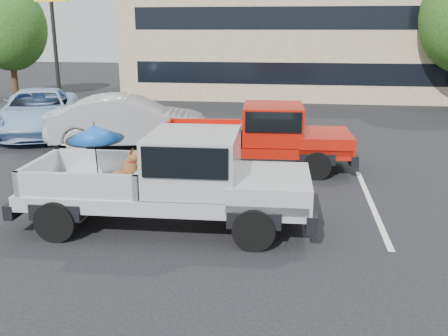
{
  "coord_description": "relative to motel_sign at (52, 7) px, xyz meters",
  "views": [
    {
      "loc": [
        1.19,
        -8.81,
        3.79
      ],
      "look_at": [
        -0.01,
        -0.13,
        1.3
      ],
      "focal_mm": 40.0,
      "sensor_mm": 36.0,
      "label": 1
    }
  ],
  "objects": [
    {
      "name": "ground",
      "position": [
        10.0,
        -14.0,
        -4.65
      ],
      "size": [
        90.0,
        90.0,
        0.0
      ],
      "primitive_type": "plane",
      "color": "black",
      "rests_on": "ground"
    },
    {
      "name": "stripe_left",
      "position": [
        7.0,
        -12.0,
        -4.65
      ],
      "size": [
        0.12,
        5.0,
        0.01
      ],
      "primitive_type": "cube",
      "color": "silver",
      "rests_on": "ground"
    },
    {
      "name": "stripe_right",
      "position": [
        13.0,
        -12.0,
        -4.65
      ],
      "size": [
        0.12,
        5.0,
        0.01
      ],
      "primitive_type": "cube",
      "color": "silver",
      "rests_on": "ground"
    },
    {
      "name": "motel_building",
      "position": [
        12.0,
        6.99,
        -1.45
      ],
      "size": [
        20.4,
        8.4,
        6.3
      ],
      "color": "tan",
      "rests_on": "ground"
    },
    {
      "name": "motel_sign",
      "position": [
        0.0,
        0.0,
        0.0
      ],
      "size": [
        1.6,
        0.22,
        6.0
      ],
      "color": "black",
      "rests_on": "ground"
    },
    {
      "name": "tree_left",
      "position": [
        -4.0,
        3.0,
        -0.92
      ],
      "size": [
        3.96,
        3.96,
        6.02
      ],
      "color": "#332114",
      "rests_on": "ground"
    },
    {
      "name": "tree_back",
      "position": [
        16.0,
        10.0,
        -0.24
      ],
      "size": [
        4.68,
        4.68,
        7.11
      ],
      "color": "#332114",
      "rests_on": "ground"
    },
    {
      "name": "silver_pickup",
      "position": [
        9.13,
        -13.85,
        -3.6
      ],
      "size": [
        5.75,
        2.25,
        2.06
      ],
      "rotation": [
        0.0,
        0.0,
        0.03
      ],
      "color": "black",
      "rests_on": "ground"
    },
    {
      "name": "red_pickup",
      "position": [
        10.52,
        -9.48,
        -3.68
      ],
      "size": [
        5.49,
        2.22,
        1.78
      ],
      "rotation": [
        0.0,
        0.0,
        0.05
      ],
      "color": "black",
      "rests_on": "ground"
    },
    {
      "name": "silver_sedan",
      "position": [
        5.96,
        -7.44,
        -3.81
      ],
      "size": [
        5.34,
        2.77,
        1.67
      ],
      "primitive_type": "imported",
      "rotation": [
        0.0,
        0.0,
        1.78
      ],
      "color": "#ACAFB3",
      "rests_on": "ground"
    },
    {
      "name": "blue_suv",
      "position": [
        2.0,
        -5.83,
        -3.85
      ],
      "size": [
        4.57,
        6.31,
        1.59
      ],
      "primitive_type": "imported",
      "rotation": [
        0.0,
        0.0,
        0.38
      ],
      "color": "#99B8E4",
      "rests_on": "ground"
    }
  ]
}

